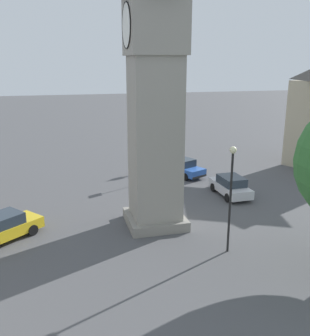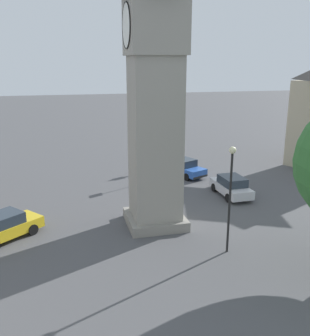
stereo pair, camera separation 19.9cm
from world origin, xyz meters
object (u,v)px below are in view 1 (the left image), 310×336
Objects in this scene: car_silver_kerb at (230,186)px; car_red_corner at (4,227)px; road_sign at (142,161)px; lamp_post at (231,184)px; car_blue_kerb at (183,167)px; clock_tower at (155,41)px; pedestrian at (136,164)px.

car_silver_kerb is 0.98× the size of car_red_corner.
car_red_corner is 1.53× the size of road_sign.
lamp_post is 12.79m from road_sign.
car_blue_kerb is at bearing 171.19° from lamp_post.
car_red_corner is at bearing -77.21° from car_silver_kerb.
clock_tower is 12.10m from road_sign.
car_red_corner is 14.58m from pedestrian.
clock_tower is at bearing -27.79° from car_blue_kerb.
car_red_corner is at bearing -50.71° from road_sign.
lamp_post is (8.02, -3.96, 3.00)m from car_silver_kerb.
clock_tower reaches higher than lamp_post.
lamp_post is at bearing 68.95° from car_red_corner.
road_sign is at bearing 129.29° from car_red_corner.
lamp_post is at bearing 8.19° from road_sign.
car_blue_kerb is at bearing 124.38° from car_red_corner.
car_blue_kerb is 1.04× the size of car_red_corner.
clock_tower reaches higher than pedestrian.
car_blue_kerb is 4.35m from road_sign.
car_red_corner is 2.53× the size of pedestrian.
car_blue_kerb is 16.71m from car_red_corner.
lamp_post is (4.42, 2.85, -7.06)m from clock_tower.
lamp_post is at bearing 32.80° from clock_tower.
car_blue_kerb is 0.78× the size of lamp_post.
car_red_corner is at bearing -90.38° from clock_tower.
pedestrian reaches higher than car_silver_kerb.
clock_tower is at bearing -147.20° from lamp_post.
clock_tower is at bearing -5.48° from pedestrian.
lamp_post is (15.25, 1.81, 2.75)m from pedestrian.
road_sign is at bearing 172.65° from clock_tower.
road_sign is (2.73, 0.01, 0.89)m from pedestrian.
car_silver_kerb and car_red_corner have the same top height.
clock_tower is 4.35× the size of car_red_corner.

